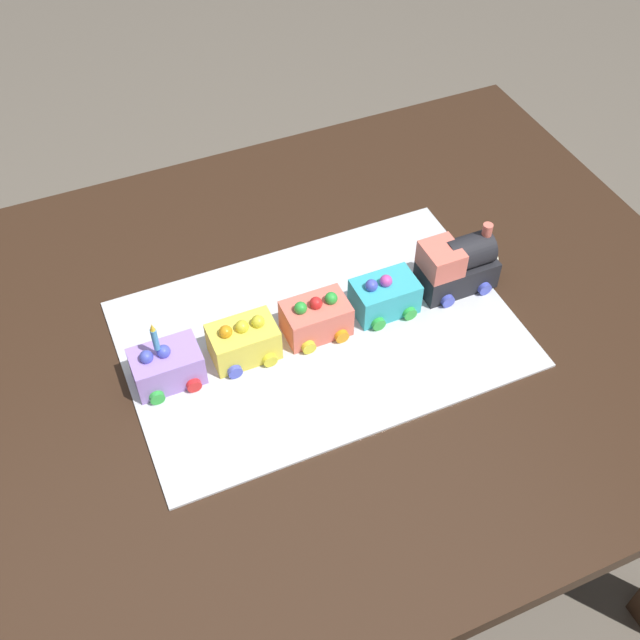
# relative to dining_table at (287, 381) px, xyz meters

# --- Properties ---
(ground_plane) EXTENTS (8.00, 8.00, 0.00)m
(ground_plane) POSITION_rel_dining_table_xyz_m (0.00, 0.00, -0.63)
(ground_plane) COLOR #6B6054
(dining_table) EXTENTS (1.40, 1.00, 0.74)m
(dining_table) POSITION_rel_dining_table_xyz_m (0.00, 0.00, 0.00)
(dining_table) COLOR #382316
(dining_table) RESTS_ON ground
(cake_board) EXTENTS (0.60, 0.40, 0.00)m
(cake_board) POSITION_rel_dining_table_xyz_m (-0.05, 0.01, 0.11)
(cake_board) COLOR silver
(cake_board) RESTS_ON dining_table
(cake_locomotive) EXTENTS (0.14, 0.08, 0.12)m
(cake_locomotive) POSITION_rel_dining_table_xyz_m (-0.30, 0.01, 0.16)
(cake_locomotive) COLOR #232328
(cake_locomotive) RESTS_ON cake_board
(cake_car_hopper_turquoise) EXTENTS (0.10, 0.08, 0.07)m
(cake_car_hopper_turquoise) POSITION_rel_dining_table_xyz_m (-0.17, 0.01, 0.14)
(cake_car_hopper_turquoise) COLOR #38B7C6
(cake_car_hopper_turquoise) RESTS_ON cake_board
(cake_car_flatbed_coral) EXTENTS (0.10, 0.08, 0.07)m
(cake_car_flatbed_coral) POSITION_rel_dining_table_xyz_m (-0.05, 0.01, 0.14)
(cake_car_flatbed_coral) COLOR #F27260
(cake_car_flatbed_coral) RESTS_ON cake_board
(cake_car_tanker_lemon) EXTENTS (0.10, 0.08, 0.07)m
(cake_car_tanker_lemon) POSITION_rel_dining_table_xyz_m (0.07, 0.01, 0.14)
(cake_car_tanker_lemon) COLOR #F4E04C
(cake_car_tanker_lemon) RESTS_ON cake_board
(cake_car_gondola_lavender) EXTENTS (0.10, 0.08, 0.07)m
(cake_car_gondola_lavender) POSITION_rel_dining_table_xyz_m (0.19, 0.01, 0.14)
(cake_car_gondola_lavender) COLOR #AD84E0
(cake_car_gondola_lavender) RESTS_ON cake_board
(birthday_candle) EXTENTS (0.01, 0.01, 0.05)m
(birthday_candle) POSITION_rel_dining_table_xyz_m (0.19, 0.01, 0.21)
(birthday_candle) COLOR #4CA5E5
(birthday_candle) RESTS_ON cake_car_gondola_lavender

